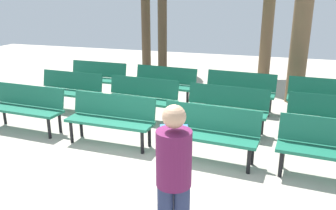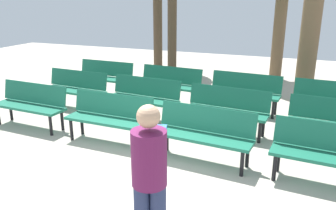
{
  "view_description": "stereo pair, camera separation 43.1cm",
  "coord_description": "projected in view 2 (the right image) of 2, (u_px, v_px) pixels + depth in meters",
  "views": [
    {
      "loc": [
        1.95,
        -3.65,
        2.59
      ],
      "look_at": [
        0.0,
        2.45,
        0.55
      ],
      "focal_mm": 37.26,
      "sensor_mm": 36.0,
      "label": 1
    },
    {
      "loc": [
        2.36,
        -3.51,
        2.59
      ],
      "look_at": [
        0.0,
        2.45,
        0.55
      ],
      "focal_mm": 37.26,
      "sensor_mm": 36.0,
      "label": 2
    }
  ],
  "objects": [
    {
      "name": "bench_r2_c2",
      "position": [
        245.0,
        90.0,
        7.94
      ],
      "size": [
        1.63,
        0.6,
        0.87
      ],
      "rotation": [
        0.0,
        0.0,
        -0.07
      ],
      "color": "#19664C",
      "rests_on": "ground_plane"
    },
    {
      "name": "bench_r0_c2",
      "position": [
        204.0,
        131.0,
        5.55
      ],
      "size": [
        1.63,
        0.61,
        0.87
      ],
      "rotation": [
        0.0,
        0.0,
        -0.08
      ],
      "color": "#19664C",
      "rests_on": "ground_plane"
    },
    {
      "name": "bench_r2_c3",
      "position": [
        333.0,
        100.0,
        7.2
      ],
      "size": [
        1.62,
        0.56,
        0.87
      ],
      "rotation": [
        0.0,
        0.0,
        -0.05
      ],
      "color": "#19664C",
      "rests_on": "ground_plane"
    },
    {
      "name": "visitor_with_backpack",
      "position": [
        150.0,
        174.0,
        3.35
      ],
      "size": [
        0.45,
        0.59,
        1.65
      ],
      "rotation": [
        0.0,
        0.0,
        3.44
      ],
      "color": "navy",
      "rests_on": "ground_plane"
    },
    {
      "name": "bench_r1_c0",
      "position": [
        75.0,
        87.0,
        8.2
      ],
      "size": [
        1.63,
        0.58,
        0.87
      ],
      "rotation": [
        0.0,
        0.0,
        -0.06
      ],
      "color": "#19664C",
      "rests_on": "ground_plane"
    },
    {
      "name": "bench_r0_c0",
      "position": [
        31.0,
        102.0,
        7.04
      ],
      "size": [
        1.62,
        0.57,
        0.87
      ],
      "rotation": [
        0.0,
        0.0,
        -0.05
      ],
      "color": "#19664C",
      "rests_on": "ground_plane"
    },
    {
      "name": "bench_r1_c2",
      "position": [
        227.0,
        108.0,
        6.72
      ],
      "size": [
        1.63,
        0.61,
        0.87
      ],
      "rotation": [
        0.0,
        0.0,
        -0.08
      ],
      "color": "#19664C",
      "rests_on": "ground_plane"
    },
    {
      "name": "ground_plane",
      "position": [
        102.0,
        194.0,
        4.72
      ],
      "size": [
        24.0,
        24.0,
        0.0
      ],
      "primitive_type": "plane",
      "color": "#B2A899"
    },
    {
      "name": "bench_r1_c1",
      "position": [
        144.0,
        96.0,
        7.51
      ],
      "size": [
        1.63,
        0.61,
        0.87
      ],
      "rotation": [
        0.0,
        0.0,
        -0.08
      ],
      "color": "#19664C",
      "rests_on": "ground_plane"
    },
    {
      "name": "bench_r0_c1",
      "position": [
        110.0,
        115.0,
        6.29
      ],
      "size": [
        1.61,
        0.53,
        0.87
      ],
      "rotation": [
        0.0,
        0.0,
        -0.03
      ],
      "color": "#19664C",
      "rests_on": "ground_plane"
    },
    {
      "name": "tree_2",
      "position": [
        309.0,
        39.0,
        8.12
      ],
      "size": [
        0.44,
        0.44,
        3.2
      ],
      "color": "brown",
      "rests_on": "ground_plane"
    },
    {
      "name": "bench_r2_c1",
      "position": [
        170.0,
        82.0,
        8.64
      ],
      "size": [
        1.63,
        0.61,
        0.87
      ],
      "rotation": [
        0.0,
        0.0,
        -0.08
      ],
      "color": "#19664C",
      "rests_on": "ground_plane"
    },
    {
      "name": "bench_r1_c3",
      "position": [
        336.0,
        122.0,
        5.97
      ],
      "size": [
        1.63,
        0.58,
        0.87
      ],
      "rotation": [
        0.0,
        0.0,
        -0.06
      ],
      "color": "#19664C",
      "rests_on": "ground_plane"
    },
    {
      "name": "tree_1",
      "position": [
        172.0,
        35.0,
        10.69
      ],
      "size": [
        0.28,
        0.28,
        2.8
      ],
      "color": "#4C3A28",
      "rests_on": "ground_plane"
    },
    {
      "name": "bench_r0_c3",
      "position": [
        331.0,
        151.0,
        4.84
      ],
      "size": [
        1.63,
        0.6,
        0.87
      ],
      "rotation": [
        0.0,
        0.0,
        -0.08
      ],
      "color": "#19664C",
      "rests_on": "ground_plane"
    },
    {
      "name": "bench_r2_c0",
      "position": [
        105.0,
        75.0,
        9.39
      ],
      "size": [
        1.62,
        0.53,
        0.87
      ],
      "rotation": [
        0.0,
        0.0,
        -0.03
      ],
      "color": "#19664C",
      "rests_on": "ground_plane"
    }
  ]
}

